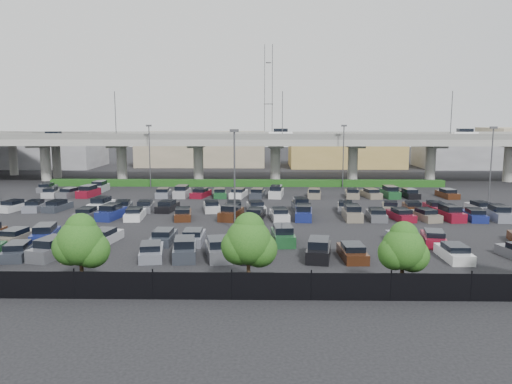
# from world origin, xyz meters

# --- Properties ---
(ground) EXTENTS (280.00, 280.00, 0.00)m
(ground) POSITION_xyz_m (0.00, 0.00, 0.00)
(ground) COLOR black
(overpass) EXTENTS (150.00, 13.00, 15.80)m
(overpass) POSITION_xyz_m (-0.17, 32.01, 6.97)
(overpass) COLOR gray
(overpass) RESTS_ON ground
(hedge) EXTENTS (66.00, 1.60, 1.10)m
(hedge) POSITION_xyz_m (0.00, 25.00, 0.55)
(hedge) COLOR #163B11
(hedge) RESTS_ON ground
(fence) EXTENTS (70.00, 0.10, 2.00)m
(fence) POSITION_xyz_m (-0.05, -28.00, 0.90)
(fence) COLOR black
(fence) RESTS_ON ground
(tree_row) EXTENTS (65.07, 3.66, 5.94)m
(tree_row) POSITION_xyz_m (0.70, -26.53, 3.52)
(tree_row) COLOR #332316
(tree_row) RESTS_ON ground
(parked_cars) EXTENTS (62.80, 41.59, 1.67)m
(parked_cars) POSITION_xyz_m (-1.25, -3.39, 0.61)
(parked_cars) COLOR #1D5229
(parked_cars) RESTS_ON ground
(light_poles) EXTENTS (66.90, 48.38, 10.30)m
(light_poles) POSITION_xyz_m (-4.13, 2.00, 6.24)
(light_poles) COLOR #4C4C51
(light_poles) RESTS_ON ground
(distant_buildings) EXTENTS (138.00, 24.00, 9.00)m
(distant_buildings) POSITION_xyz_m (12.38, 61.81, 3.74)
(distant_buildings) COLOR gray
(distant_buildings) RESTS_ON ground
(comm_tower) EXTENTS (2.40, 2.40, 30.00)m
(comm_tower) POSITION_xyz_m (4.00, 74.00, 15.61)
(comm_tower) COLOR #4C4C51
(comm_tower) RESTS_ON ground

